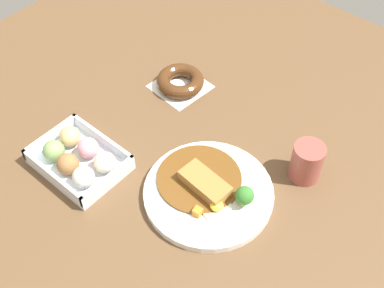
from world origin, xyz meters
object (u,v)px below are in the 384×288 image
object	(u,v)px
curry_plate	(209,191)
chocolate_ring_donut	(180,81)
donut_box	(79,159)
coffee_mug	(307,162)

from	to	relation	value
curry_plate	chocolate_ring_donut	bearing A→B (deg)	-38.26
chocolate_ring_donut	donut_box	bearing A→B (deg)	90.67
donut_box	chocolate_ring_donut	xyz separation A→B (m)	(0.00, -0.35, -0.01)
coffee_mug	donut_box	bearing A→B (deg)	37.94
curry_plate	donut_box	world-z (taller)	curry_plate
curry_plate	donut_box	distance (m)	0.30
donut_box	coffee_mug	world-z (taller)	coffee_mug
coffee_mug	chocolate_ring_donut	bearing A→B (deg)	-5.20
curry_plate	chocolate_ring_donut	distance (m)	0.35
donut_box	curry_plate	bearing A→B (deg)	-154.56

